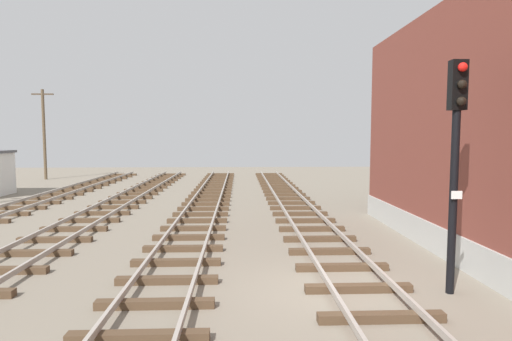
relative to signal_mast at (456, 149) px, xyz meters
The scene contains 5 objects.
ground_plane 4.32m from the signal_mast, behind, with size 80.00×80.00×0.00m, color slate.
track_near_building 3.82m from the signal_mast, behind, with size 2.50×60.57×0.32m.
track_centre 7.36m from the signal_mast, behind, with size 2.50×60.57×0.32m.
signal_mast is the anchor object (origin of this frame).
utility_pole_far 33.96m from the signal_mast, 128.83° to the left, with size 1.80×0.24×7.55m.
Camera 1 is at (-2.09, -9.23, 3.60)m, focal length 28.99 mm.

